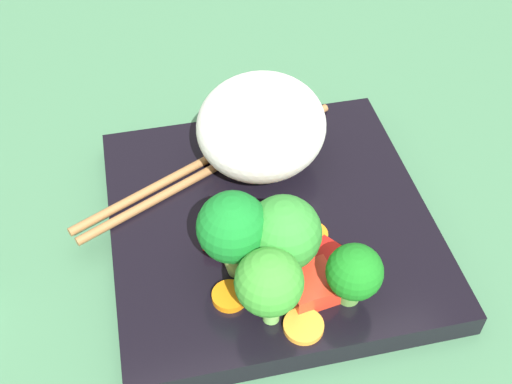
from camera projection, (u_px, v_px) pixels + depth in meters
ground_plane at (269, 240)px, 49.24cm from camera, size 110.00×110.00×2.00cm
square_plate at (270, 223)px, 47.82cm from camera, size 24.45×24.45×1.93cm
rice_mound at (261, 126)px, 48.31cm from camera, size 13.37×13.49×7.40cm
broccoli_floret_0 at (269, 283)px, 38.71cm from camera, size 4.29×4.29×5.74cm
broccoli_floret_1 at (233, 228)px, 40.41cm from camera, size 4.67×4.67×6.98cm
broccoli_floret_2 at (283, 234)px, 41.09cm from camera, size 5.00×5.00×6.36cm
broccoli_floret_3 at (354, 273)px, 39.94cm from camera, size 3.64×3.64×4.92cm
carrot_slice_0 at (311, 236)px, 45.25cm from camera, size 3.08×3.08×0.69cm
carrot_slice_1 at (303, 326)px, 40.39cm from camera, size 3.64×3.64×0.42cm
carrot_slice_2 at (230, 296)px, 41.89cm from camera, size 3.33×3.33×0.51cm
carrot_slice_3 at (280, 229)px, 45.86cm from camera, size 3.80×3.80×0.50cm
pepper_chunk_0 at (327, 260)px, 43.33cm from camera, size 3.25×3.26×1.46cm
pepper_chunk_1 at (223, 232)px, 44.93cm from camera, size 3.31×3.33×1.65cm
pepper_chunk_2 at (311, 286)px, 41.87cm from camera, size 3.42×3.40×1.50cm
pepper_chunk_3 at (254, 242)px, 44.30cm from camera, size 3.04×3.07×1.63cm
chopstick_pair at (210, 164)px, 50.34cm from camera, size 10.97×22.58×0.66cm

